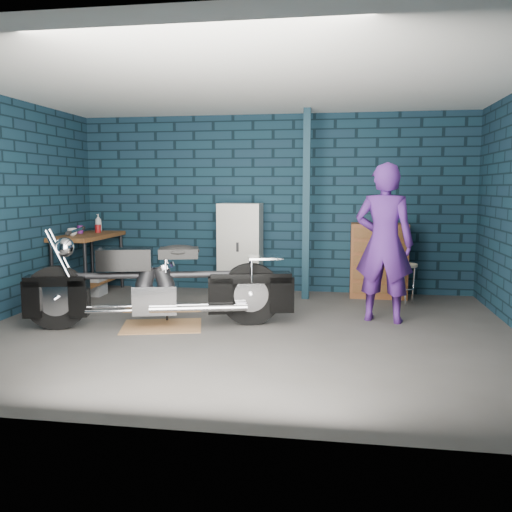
{
  "coord_description": "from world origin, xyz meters",
  "views": [
    {
      "loc": [
        1.06,
        -5.79,
        1.6
      ],
      "look_at": [
        0.09,
        0.3,
        0.82
      ],
      "focal_mm": 38.0,
      "sensor_mm": 36.0,
      "label": 1
    }
  ],
  "objects_px": {
    "locker": "(240,248)",
    "workbench": "(89,264)",
    "motorcycle": "(161,278)",
    "person": "(384,243)",
    "storage_bin": "(90,286)",
    "tool_chest": "(379,260)",
    "shop_stool": "(405,284)"
  },
  "relations": [
    {
      "from": "locker",
      "to": "workbench",
      "type": "bearing_deg",
      "value": -167.8
    },
    {
      "from": "locker",
      "to": "motorcycle",
      "type": "bearing_deg",
      "value": -103.59
    },
    {
      "from": "person",
      "to": "storage_bin",
      "type": "xyz_separation_m",
      "value": [
        -4.22,
        0.94,
        -0.81
      ]
    },
    {
      "from": "motorcycle",
      "to": "storage_bin",
      "type": "relative_size",
      "value": 5.93
    },
    {
      "from": "tool_chest",
      "to": "shop_stool",
      "type": "xyz_separation_m",
      "value": [
        0.34,
        -0.45,
        -0.26
      ]
    },
    {
      "from": "motorcycle",
      "to": "tool_chest",
      "type": "bearing_deg",
      "value": 25.4
    },
    {
      "from": "tool_chest",
      "to": "locker",
      "type": "bearing_deg",
      "value": 180.0
    },
    {
      "from": "person",
      "to": "locker",
      "type": "relative_size",
      "value": 1.39
    },
    {
      "from": "workbench",
      "to": "person",
      "type": "height_order",
      "value": "person"
    },
    {
      "from": "storage_bin",
      "to": "shop_stool",
      "type": "height_order",
      "value": "shop_stool"
    },
    {
      "from": "motorcycle",
      "to": "person",
      "type": "distance_m",
      "value": 2.65
    },
    {
      "from": "workbench",
      "to": "shop_stool",
      "type": "distance_m",
      "value": 4.62
    },
    {
      "from": "motorcycle",
      "to": "locker",
      "type": "height_order",
      "value": "locker"
    },
    {
      "from": "workbench",
      "to": "person",
      "type": "relative_size",
      "value": 0.74
    },
    {
      "from": "workbench",
      "to": "storage_bin",
      "type": "xyz_separation_m",
      "value": [
        0.02,
        -0.05,
        -0.32
      ]
    },
    {
      "from": "shop_stool",
      "to": "tool_chest",
      "type": "bearing_deg",
      "value": 127.13
    },
    {
      "from": "motorcycle",
      "to": "storage_bin",
      "type": "height_order",
      "value": "motorcycle"
    },
    {
      "from": "storage_bin",
      "to": "locker",
      "type": "relative_size",
      "value": 0.32
    },
    {
      "from": "person",
      "to": "locker",
      "type": "xyz_separation_m",
      "value": [
        -2.02,
        1.47,
        -0.26
      ]
    },
    {
      "from": "motorcycle",
      "to": "person",
      "type": "height_order",
      "value": "person"
    },
    {
      "from": "workbench",
      "to": "motorcycle",
      "type": "height_order",
      "value": "motorcycle"
    },
    {
      "from": "workbench",
      "to": "shop_stool",
      "type": "height_order",
      "value": "workbench"
    },
    {
      "from": "storage_bin",
      "to": "tool_chest",
      "type": "xyz_separation_m",
      "value": [
        4.26,
        0.53,
        0.4
      ]
    },
    {
      "from": "motorcycle",
      "to": "tool_chest",
      "type": "xyz_separation_m",
      "value": [
        2.58,
        2.15,
        -0.03
      ]
    },
    {
      "from": "motorcycle",
      "to": "shop_stool",
      "type": "xyz_separation_m",
      "value": [
        2.92,
        1.7,
        -0.29
      ]
    },
    {
      "from": "workbench",
      "to": "storage_bin",
      "type": "distance_m",
      "value": 0.32
    },
    {
      "from": "workbench",
      "to": "person",
      "type": "distance_m",
      "value": 4.38
    },
    {
      "from": "motorcycle",
      "to": "storage_bin",
      "type": "xyz_separation_m",
      "value": [
        -1.68,
        1.62,
        -0.44
      ]
    },
    {
      "from": "locker",
      "to": "shop_stool",
      "type": "distance_m",
      "value": 2.47
    },
    {
      "from": "locker",
      "to": "storage_bin",
      "type": "bearing_deg",
      "value": -166.33
    },
    {
      "from": "person",
      "to": "storage_bin",
      "type": "distance_m",
      "value": 4.39
    },
    {
      "from": "shop_stool",
      "to": "workbench",
      "type": "bearing_deg",
      "value": -179.63
    }
  ]
}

